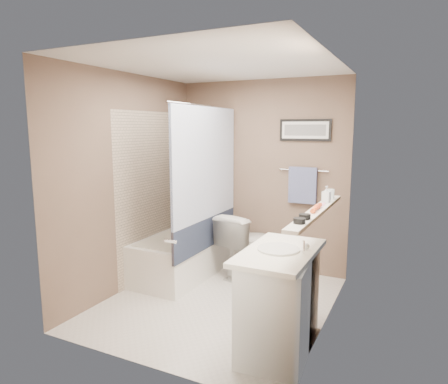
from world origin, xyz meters
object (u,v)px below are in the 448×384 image
at_px(candle_bowl_near, 299,221).
at_px(hair_brush_front, 315,209).
at_px(toilet, 246,244).
at_px(vanity, 280,302).
at_px(glass_jar, 330,194).
at_px(candle_bowl_far, 305,217).
at_px(soap_bottle, 326,194).
at_px(hair_brush_back, 317,207).
at_px(bathtub, 185,254).

height_order(candle_bowl_near, hair_brush_front, hair_brush_front).
xyz_separation_m(toilet, candle_bowl_near, (1.08, -1.58, 0.74)).
bearing_deg(vanity, candle_bowl_near, -44.85).
relative_size(hair_brush_front, glass_jar, 2.20).
bearing_deg(toilet, candle_bowl_far, 140.35).
bearing_deg(hair_brush_front, soap_bottle, 90.00).
xyz_separation_m(vanity, hair_brush_back, (0.19, 0.41, 0.74)).
bearing_deg(hair_brush_front, vanity, -120.14).
xyz_separation_m(glass_jar, soap_bottle, (0.00, -0.18, 0.03)).
xyz_separation_m(candle_bowl_far, soap_bottle, (0.00, 0.78, 0.06)).
xyz_separation_m(toilet, vanity, (0.89, -1.42, 0.01)).
bearing_deg(vanity, hair_brush_back, 61.10).
bearing_deg(soap_bottle, glass_jar, 90.00).
relative_size(candle_bowl_far, hair_brush_front, 0.41).
height_order(hair_brush_front, soap_bottle, soap_bottle).
xyz_separation_m(vanity, soap_bottle, (0.19, 0.78, 0.79)).
height_order(bathtub, vanity, vanity).
distance_m(hair_brush_back, soap_bottle, 0.37).
bearing_deg(hair_brush_front, glass_jar, 90.00).
relative_size(hair_brush_back, soap_bottle, 1.42).
relative_size(vanity, hair_brush_back, 4.09).
distance_m(vanity, candle_bowl_near, 0.77).
xyz_separation_m(bathtub, toilet, (0.71, 0.29, 0.14)).
bearing_deg(soap_bottle, candle_bowl_far, -90.00).
distance_m(candle_bowl_far, soap_bottle, 0.78).
bearing_deg(hair_brush_front, candle_bowl_near, -90.00).
height_order(bathtub, soap_bottle, soap_bottle).
xyz_separation_m(candle_bowl_near, glass_jar, (0.00, 1.11, 0.03)).
bearing_deg(bathtub, vanity, -34.27).
relative_size(vanity, glass_jar, 9.00).
bearing_deg(hair_brush_back, soap_bottle, 90.00).
bearing_deg(candle_bowl_far, hair_brush_front, 90.00).
bearing_deg(soap_bottle, vanity, -103.41).
relative_size(toilet, candle_bowl_far, 8.76).
relative_size(toilet, hair_brush_front, 3.58).
bearing_deg(candle_bowl_far, glass_jar, 90.00).
xyz_separation_m(candle_bowl_near, soap_bottle, (0.00, 0.93, 0.06)).
relative_size(bathtub, hair_brush_back, 6.82).
bearing_deg(glass_jar, hair_brush_back, -90.00).
bearing_deg(candle_bowl_near, vanity, 139.51).
bearing_deg(soap_bottle, hair_brush_front, -90.00).
bearing_deg(glass_jar, vanity, -101.00).
height_order(vanity, soap_bottle, soap_bottle).
relative_size(toilet, candle_bowl_near, 8.76).
bearing_deg(vanity, soap_bottle, 72.23).
bearing_deg(candle_bowl_far, candle_bowl_near, -90.00).
bearing_deg(toilet, soap_bottle, 162.47).
relative_size(bathtub, candle_bowl_far, 16.67).
distance_m(bathtub, hair_brush_front, 2.15).
relative_size(candle_bowl_far, soap_bottle, 0.58).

